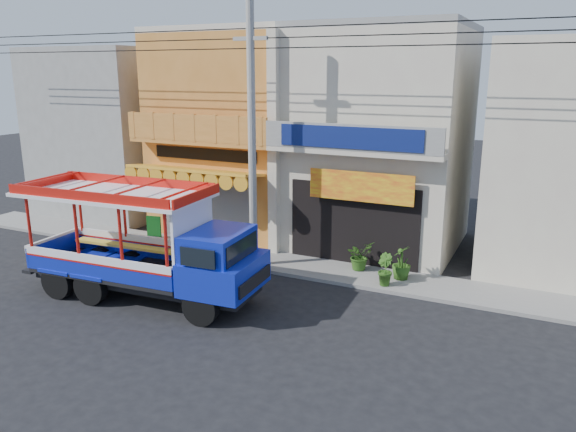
% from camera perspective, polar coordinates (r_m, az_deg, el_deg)
% --- Properties ---
extents(ground, '(90.00, 90.00, 0.00)m').
position_cam_1_polar(ground, '(16.45, -6.01, -9.29)').
color(ground, black).
rests_on(ground, ground).
extents(sidewalk, '(30.00, 2.00, 0.12)m').
position_cam_1_polar(sidewalk, '(19.69, 0.08, -4.92)').
color(sidewalk, slate).
rests_on(sidewalk, ground).
extents(shophouse_left, '(6.00, 7.50, 8.24)m').
position_cam_1_polar(shophouse_left, '(24.07, -4.51, 8.52)').
color(shophouse_left, '#BD702A').
rests_on(shophouse_left, ground).
extents(shophouse_right, '(6.00, 6.75, 8.24)m').
position_cam_1_polar(shophouse_right, '(21.72, 9.47, 7.70)').
color(shophouse_right, beige).
rests_on(shophouse_right, ground).
extents(party_pilaster, '(0.35, 0.30, 8.00)m').
position_cam_1_polar(party_pilaster, '(19.94, -1.47, 6.99)').
color(party_pilaster, beige).
rests_on(party_pilaster, ground).
extents(filler_building_left, '(6.00, 6.00, 7.60)m').
position_cam_1_polar(filler_building_left, '(28.27, -16.97, 8.21)').
color(filler_building_left, gray).
rests_on(filler_building_left, ground).
extents(utility_pole, '(28.00, 0.26, 9.00)m').
position_cam_1_polar(utility_pole, '(18.40, -3.30, 9.56)').
color(utility_pole, gray).
rests_on(utility_pole, ground).
extents(songthaew_truck, '(7.50, 2.85, 3.44)m').
position_cam_1_polar(songthaew_truck, '(16.72, -13.09, -3.13)').
color(songthaew_truck, black).
rests_on(songthaew_truck, ground).
extents(green_sign, '(0.60, 0.36, 0.91)m').
position_cam_1_polar(green_sign, '(22.98, -13.45, -1.30)').
color(green_sign, black).
rests_on(green_sign, sidewalk).
extents(potted_plant_a, '(1.09, 1.14, 0.98)m').
position_cam_1_polar(potted_plant_a, '(19.02, 7.28, -4.01)').
color(potted_plant_a, '#2A5317').
rests_on(potted_plant_a, sidewalk).
extents(potted_plant_b, '(0.70, 0.71, 1.01)m').
position_cam_1_polar(potted_plant_b, '(17.80, 9.77, -5.38)').
color(potted_plant_b, '#2A5317').
rests_on(potted_plant_b, sidewalk).
extents(potted_plant_c, '(0.67, 0.67, 1.10)m').
position_cam_1_polar(potted_plant_c, '(18.38, 11.46, -4.65)').
color(potted_plant_c, '#2A5317').
rests_on(potted_plant_c, sidewalk).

